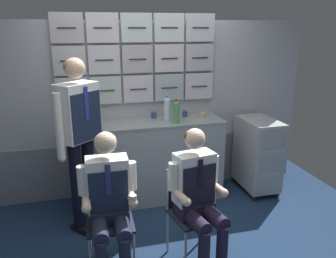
% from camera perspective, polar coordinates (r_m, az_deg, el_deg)
% --- Properties ---
extents(ground, '(4.80, 4.80, 0.04)m').
position_cam_1_polar(ground, '(3.56, 1.26, -19.47)').
color(ground, '#1B2F4E').
extents(galley_bulkhead, '(4.20, 0.14, 2.23)m').
position_cam_1_polar(galley_bulkhead, '(4.31, -3.92, 4.00)').
color(galley_bulkhead, '#B0B1BC').
rests_on(galley_bulkhead, ground).
extents(galley_counter, '(1.83, 0.53, 1.00)m').
position_cam_1_polar(galley_counter, '(4.23, -3.32, -5.29)').
color(galley_counter, '#91999C').
rests_on(galley_counter, ground).
extents(service_trolley, '(0.40, 0.65, 0.95)m').
position_cam_1_polar(service_trolley, '(4.59, 14.63, -3.89)').
color(service_trolley, black).
rests_on(service_trolley, ground).
extents(folding_chair_left, '(0.41, 0.41, 0.86)m').
position_cam_1_polar(folding_chair_left, '(3.17, -9.79, -12.83)').
color(folding_chair_left, '#A8AAAF').
rests_on(folding_chair_left, ground).
extents(crew_member_left, '(0.49, 0.60, 1.27)m').
position_cam_1_polar(crew_member_left, '(2.94, -9.72, -11.57)').
color(crew_member_left, black).
rests_on(crew_member_left, ground).
extents(folding_chair_right, '(0.47, 0.47, 0.86)m').
position_cam_1_polar(folding_chair_right, '(3.23, 3.52, -11.94)').
color(folding_chair_right, '#A8AAAF').
rests_on(folding_chair_right, ground).
extents(crew_member_right, '(0.49, 0.64, 1.26)m').
position_cam_1_polar(crew_member_right, '(3.03, 5.08, -10.62)').
color(crew_member_right, black).
rests_on(crew_member_right, ground).
extents(crew_member_standing, '(0.45, 0.44, 1.80)m').
position_cam_1_polar(crew_member_standing, '(3.53, -14.47, -0.03)').
color(crew_member_standing, black).
rests_on(crew_member_standing, ground).
extents(water_bottle_tall, '(0.08, 0.08, 0.30)m').
position_cam_1_polar(water_bottle_tall, '(4.09, -0.14, 3.37)').
color(water_bottle_tall, silver).
rests_on(water_bottle_tall, galley_counter).
extents(sparkling_bottle_green, '(0.07, 0.07, 0.22)m').
position_cam_1_polar(sparkling_bottle_green, '(3.84, -11.92, 1.51)').
color(sparkling_bottle_green, silver).
rests_on(sparkling_bottle_green, galley_counter).
extents(water_bottle_short, '(0.08, 0.08, 0.28)m').
position_cam_1_polar(water_bottle_short, '(3.98, 1.40, 2.88)').
color(water_bottle_short, '#519B54').
rests_on(water_bottle_short, galley_counter).
extents(coffee_cup_spare, '(0.07, 0.07, 0.06)m').
position_cam_1_polar(coffee_cup_spare, '(4.28, 5.72, 2.37)').
color(coffee_cup_spare, tan).
rests_on(coffee_cup_spare, galley_counter).
extents(espresso_cup_small, '(0.06, 0.06, 0.07)m').
position_cam_1_polar(espresso_cup_small, '(4.22, -2.38, 2.34)').
color(espresso_cup_small, navy).
rests_on(espresso_cup_small, galley_counter).
extents(paper_cup_blue, '(0.06, 0.06, 0.07)m').
position_cam_1_polar(paper_cup_blue, '(4.30, 2.80, 2.57)').
color(paper_cup_blue, navy).
rests_on(paper_cup_blue, galley_counter).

